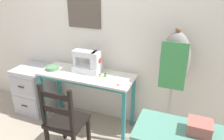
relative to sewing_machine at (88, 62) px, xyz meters
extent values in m
plane|color=tan|center=(-0.01, -0.29, -0.88)|extent=(14.00, 14.00, 0.00)
cube|color=silver|center=(-0.01, 0.23, 0.39)|extent=(10.00, 0.05, 2.55)
cube|color=brown|center=(-0.14, 0.20, 0.57)|extent=(0.46, 0.02, 0.36)
cube|color=silver|center=(-0.01, -0.06, -0.15)|extent=(1.23, 0.46, 0.02)
cube|color=teal|center=(-0.01, -0.25, -0.18)|extent=(1.15, 0.03, 0.04)
cube|color=teal|center=(-0.58, -0.25, -0.52)|extent=(0.04, 0.04, 0.73)
cube|color=teal|center=(0.57, -0.25, -0.52)|extent=(0.04, 0.04, 0.73)
cube|color=teal|center=(-0.58, 0.13, -0.52)|extent=(0.04, 0.04, 0.73)
cube|color=teal|center=(0.57, 0.13, -0.52)|extent=(0.04, 0.04, 0.73)
cube|color=white|center=(-0.02, 0.00, -0.09)|extent=(0.35, 0.19, 0.08)
cube|color=white|center=(0.11, 0.00, 0.05)|extent=(0.09, 0.16, 0.20)
cube|color=white|center=(-0.04, 0.00, 0.11)|extent=(0.30, 0.14, 0.07)
cube|color=white|center=(-0.18, 0.00, 0.01)|extent=(0.04, 0.10, 0.13)
cylinder|color=#B22D2D|center=(0.16, 0.00, 0.05)|extent=(0.02, 0.06, 0.06)
cylinder|color=#99999E|center=(0.11, 0.00, 0.16)|extent=(0.01, 0.01, 0.02)
cylinder|color=#56895B|center=(-0.48, -0.10, -0.11)|extent=(0.17, 0.17, 0.04)
cylinder|color=#2F4B32|center=(-0.48, -0.10, -0.09)|extent=(0.14, 0.14, 0.01)
cube|color=silver|center=(0.54, -0.23, -0.13)|extent=(0.11, 0.05, 0.00)
cube|color=silver|center=(0.53, -0.24, -0.13)|extent=(0.10, 0.08, 0.00)
torus|color=#DB511E|center=(0.47, -0.20, -0.13)|extent=(0.03, 0.03, 0.01)
torus|color=#DB511E|center=(0.47, -0.20, -0.13)|extent=(0.03, 0.03, 0.01)
cylinder|color=yellow|center=(0.20, -0.09, -0.11)|extent=(0.03, 0.03, 0.04)
cylinder|color=beige|center=(0.20, -0.09, -0.10)|extent=(0.03, 0.03, 0.00)
cylinder|color=beige|center=(0.20, -0.09, -0.13)|extent=(0.03, 0.03, 0.00)
cylinder|color=green|center=(0.25, -0.05, -0.11)|extent=(0.04, 0.04, 0.04)
cylinder|color=beige|center=(0.25, -0.05, -0.09)|extent=(0.04, 0.04, 0.00)
cylinder|color=beige|center=(0.25, -0.05, -0.13)|extent=(0.04, 0.04, 0.00)
cube|color=black|center=(0.03, -0.60, -0.47)|extent=(0.40, 0.38, 0.04)
cube|color=black|center=(-0.14, -0.44, -0.69)|extent=(0.04, 0.04, 0.39)
cube|color=black|center=(0.20, -0.44, -0.69)|extent=(0.04, 0.04, 0.39)
cube|color=black|center=(-0.14, -0.76, -0.21)|extent=(0.04, 0.04, 0.48)
cube|color=black|center=(0.20, -0.76, -0.21)|extent=(0.04, 0.04, 0.48)
cube|color=black|center=(0.03, -0.76, -0.07)|extent=(0.34, 0.02, 0.06)
cube|color=black|center=(0.03, -0.76, -0.24)|extent=(0.34, 0.02, 0.06)
cube|color=#B7B7BC|center=(-0.91, -0.03, -0.54)|extent=(0.44, 0.47, 0.69)
cube|color=#A8A8AD|center=(-0.91, -0.27, -0.39)|extent=(0.40, 0.01, 0.25)
cube|color=#333338|center=(-0.91, -0.28, -0.39)|extent=(0.10, 0.01, 0.02)
cube|color=#A8A8AD|center=(-0.91, -0.27, -0.69)|extent=(0.40, 0.01, 0.25)
cube|color=#333338|center=(-0.91, -0.28, -0.69)|extent=(0.10, 0.01, 0.02)
cylinder|color=#846647|center=(1.04, 0.03, -0.87)|extent=(0.32, 0.32, 0.03)
cylinder|color=#ADA89E|center=(1.04, 0.03, -0.45)|extent=(0.03, 0.03, 0.81)
ellipsoid|color=gray|center=(1.04, 0.03, 0.17)|extent=(0.32, 0.23, 0.62)
sphere|color=brown|center=(1.04, 0.03, 0.49)|extent=(0.06, 0.06, 0.06)
cube|color=#3D934C|center=(1.04, -0.09, 0.14)|extent=(0.27, 0.01, 0.52)
cube|color=#AD564C|center=(1.33, -0.88, 0.02)|extent=(0.16, 0.14, 0.09)
cube|color=#BE5F54|center=(1.33, -0.88, 0.07)|extent=(0.17, 0.15, 0.01)
camera|label=1|loc=(1.23, -2.27, 1.00)|focal=35.00mm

